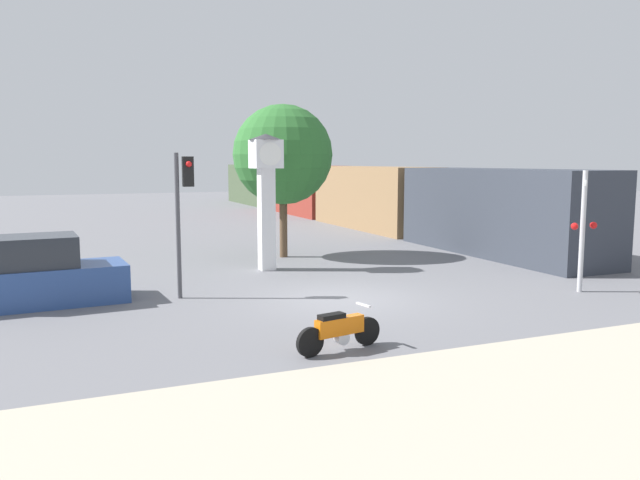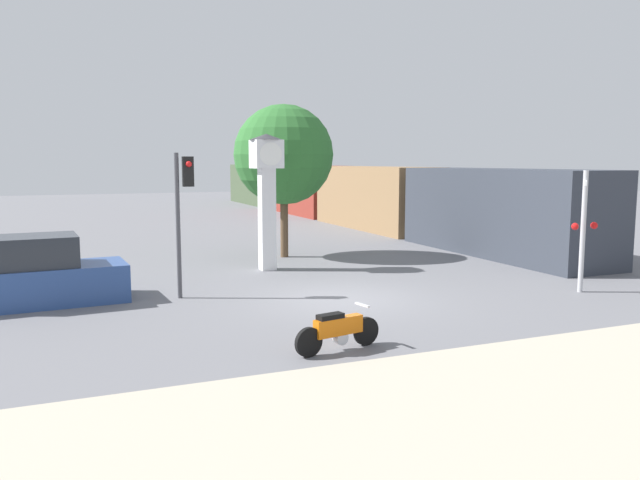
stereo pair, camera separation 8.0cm
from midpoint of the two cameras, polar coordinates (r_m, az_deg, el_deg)
name	(u,v)px [view 1 (the left image)]	position (r m, az deg, el deg)	size (l,w,h in m)	color
ground_plane	(342,299)	(16.88, 1.85, -5.43)	(120.00, 120.00, 0.00)	slate
sidewalk_strip	(570,407)	(10.33, 21.68, -13.97)	(36.00, 6.00, 0.10)	#B2A893
motorcycle	(339,330)	(12.30, 1.59, -8.24)	(1.94, 0.58, 0.86)	black
clock_tower	(266,180)	(21.17, -5.05, 5.44)	(1.14, 1.14, 4.61)	white
freight_train	(334,193)	(39.69, 1.25, 4.33)	(2.80, 42.57, 3.40)	#333842
traffic_light	(183,198)	(17.09, -12.54, 3.73)	(0.50, 0.35, 3.92)	#47474C
railroad_crossing_signal	(583,226)	(19.01, 22.80, 1.20)	(0.90, 0.82, 3.45)	#B7B7BC
street_tree	(283,155)	(24.01, -3.51, 7.77)	(3.81, 3.81, 5.85)	brown
parked_car	(39,276)	(17.70, -24.45, -3.02)	(4.31, 2.08, 1.80)	#2D4C8C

